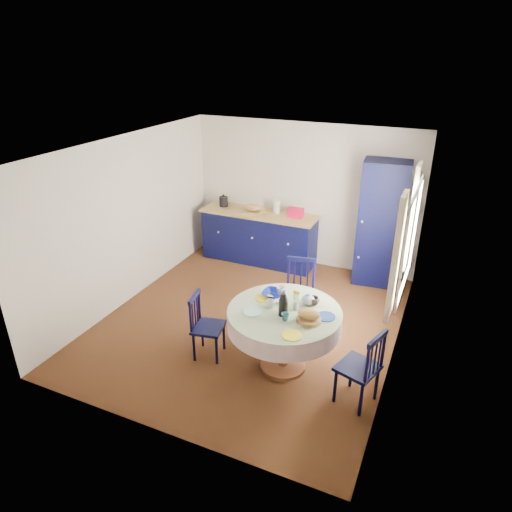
% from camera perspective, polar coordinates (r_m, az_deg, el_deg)
% --- Properties ---
extents(floor, '(4.50, 4.50, 0.00)m').
position_cam_1_polar(floor, '(6.66, -0.74, -8.18)').
color(floor, black).
rests_on(floor, ground).
extents(ceiling, '(4.50, 4.50, 0.00)m').
position_cam_1_polar(ceiling, '(5.70, -0.88, 13.39)').
color(ceiling, white).
rests_on(ceiling, wall_back).
extents(wall_back, '(4.00, 0.02, 2.50)m').
position_cam_1_polar(wall_back, '(8.04, 5.97, 7.52)').
color(wall_back, white).
rests_on(wall_back, floor).
extents(wall_left, '(0.02, 4.50, 2.50)m').
position_cam_1_polar(wall_left, '(7.09, -15.70, 4.28)').
color(wall_left, white).
rests_on(wall_left, floor).
extents(wall_right, '(0.02, 4.50, 2.50)m').
position_cam_1_polar(wall_right, '(5.61, 18.10, -1.60)').
color(wall_right, white).
rests_on(wall_right, floor).
extents(window, '(0.10, 1.74, 1.45)m').
position_cam_1_polar(window, '(5.78, 18.38, 2.13)').
color(window, white).
rests_on(window, wall_right).
extents(kitchen_counter, '(2.10, 0.66, 1.18)m').
position_cam_1_polar(kitchen_counter, '(8.29, 0.41, 2.54)').
color(kitchen_counter, black).
rests_on(kitchen_counter, floor).
extents(pantry_cabinet, '(0.76, 0.58, 2.05)m').
position_cam_1_polar(pantry_cabinet, '(7.59, 15.36, 3.87)').
color(pantry_cabinet, black).
rests_on(pantry_cabinet, floor).
extents(dining_table, '(1.35, 1.35, 1.10)m').
position_cam_1_polar(dining_table, '(5.43, 3.64, -7.99)').
color(dining_table, brown).
rests_on(dining_table, floor).
extents(chair_left, '(0.43, 0.45, 0.87)m').
position_cam_1_polar(chair_left, '(5.82, -6.34, -8.62)').
color(chair_left, black).
rests_on(chair_left, floor).
extents(chair_far, '(0.51, 0.49, 0.98)m').
position_cam_1_polar(chair_far, '(6.39, 5.38, -4.67)').
color(chair_far, black).
rests_on(chair_far, floor).
extents(chair_right, '(0.51, 0.53, 0.95)m').
position_cam_1_polar(chair_right, '(5.18, 13.05, -13.41)').
color(chair_right, black).
rests_on(chair_right, floor).
extents(mug_a, '(0.11, 0.11, 0.09)m').
position_cam_1_polar(mug_a, '(5.41, 1.82, -6.00)').
color(mug_a, silver).
rests_on(mug_a, dining_table).
extents(mug_b, '(0.09, 0.09, 0.09)m').
position_cam_1_polar(mug_b, '(5.18, 3.65, -7.60)').
color(mug_b, '#2E606F').
rests_on(mug_b, dining_table).
extents(mug_c, '(0.13, 0.13, 0.10)m').
position_cam_1_polar(mug_c, '(5.49, 7.18, -5.61)').
color(mug_c, black).
rests_on(mug_c, dining_table).
extents(mug_d, '(0.11, 0.11, 0.10)m').
position_cam_1_polar(mug_d, '(5.68, 3.11, -4.33)').
color(mug_d, silver).
rests_on(mug_d, dining_table).
extents(cobalt_bowl, '(0.27, 0.27, 0.07)m').
position_cam_1_polar(cobalt_bowl, '(5.64, 2.21, -4.76)').
color(cobalt_bowl, navy).
rests_on(cobalt_bowl, dining_table).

